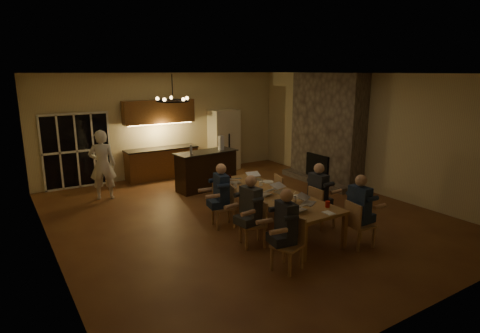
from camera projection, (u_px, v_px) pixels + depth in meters
name	position (u px, v px, depth m)	size (l,w,h in m)	color
floor	(244.00, 215.00, 9.25)	(9.00, 9.00, 0.00)	brown
back_wall	(166.00, 125.00, 12.59)	(8.00, 0.04, 3.20)	#CAB48F
left_wall	(45.00, 171.00, 6.78)	(0.04, 9.00, 3.20)	#CAB48F
right_wall	(367.00, 133.00, 10.97)	(0.04, 9.00, 3.20)	#CAB48F
ceiling	(244.00, 72.00, 8.50)	(8.00, 9.00, 0.04)	white
french_doors	(77.00, 151.00, 11.27)	(1.86, 0.08, 2.10)	black
fireplace	(327.00, 128.00, 11.79)	(0.58, 2.50, 3.20)	#726659
kitchenette	(161.00, 140.00, 12.26)	(2.24, 0.68, 2.40)	brown
refrigerator	(224.00, 140.00, 13.41)	(0.90, 0.68, 2.00)	beige
dining_table	(271.00, 210.00, 8.49)	(1.10, 3.32, 0.75)	#A06840
bar_island	(206.00, 170.00, 11.20)	(1.76, 0.68, 1.08)	black
chair_left_near	(287.00, 245.00, 6.64)	(0.44, 0.44, 0.89)	#A77953
chair_left_mid	(253.00, 224.00, 7.56)	(0.44, 0.44, 0.89)	#A77953
chair_left_far	(223.00, 207.00, 8.50)	(0.44, 0.44, 0.89)	#A77953
chair_right_near	(360.00, 224.00, 7.53)	(0.44, 0.44, 0.89)	#A77953
chair_right_mid	(322.00, 207.00, 8.48)	(0.44, 0.44, 0.89)	#A77953
chair_right_far	(286.00, 193.00, 9.44)	(0.44, 0.44, 0.89)	#A77953
person_left_near	(286.00, 229.00, 6.68)	(0.60, 0.60, 1.38)	#262931
person_right_near	(359.00, 210.00, 7.57)	(0.60, 0.60, 1.38)	navy
person_left_mid	(251.00, 211.00, 7.53)	(0.60, 0.60, 1.38)	#373D41
person_right_mid	(318.00, 195.00, 8.49)	(0.60, 0.60, 1.38)	#262931
person_left_far	(221.00, 195.00, 8.45)	(0.60, 0.60, 1.38)	navy
standing_person	(102.00, 165.00, 10.25)	(0.66, 0.43, 1.81)	white
chandelier	(173.00, 101.00, 6.88)	(0.56, 0.56, 0.03)	black
laptop_a	(297.00, 205.00, 7.34)	(0.32, 0.28, 0.23)	silver
laptop_b	(309.00, 198.00, 7.73)	(0.32, 0.28, 0.23)	silver
laptop_c	(264.00, 190.00, 8.25)	(0.32, 0.28, 0.23)	silver
laptop_d	(282.00, 187.00, 8.46)	(0.32, 0.28, 0.23)	silver
laptop_e	(233.00, 178.00, 9.18)	(0.32, 0.28, 0.23)	silver
laptop_f	(255.00, 176.00, 9.38)	(0.32, 0.28, 0.23)	silver
mug_front	(283.00, 197.00, 7.98)	(0.08, 0.08, 0.10)	white
mug_mid	(261.00, 183.00, 8.96)	(0.08, 0.08, 0.10)	white
mug_back	(235.00, 185.00, 8.83)	(0.08, 0.08, 0.10)	white
redcup_near	(328.00, 204.00, 7.54)	(0.09, 0.09, 0.12)	#AE160B
redcup_mid	(242.00, 189.00, 8.47)	(0.09, 0.09, 0.12)	#AE160B
can_silver	(295.00, 199.00, 7.82)	(0.06, 0.06, 0.12)	#B2B2B7
can_cola	(230.00, 177.00, 9.44)	(0.07, 0.07, 0.12)	#3F0F0C
plate_near	(298.00, 197.00, 8.15)	(0.27, 0.27, 0.02)	white
plate_left	(285.00, 206.00, 7.57)	(0.27, 0.27, 0.02)	white
plate_far	(268.00, 182.00, 9.25)	(0.26, 0.26, 0.02)	white
notepad	(329.00, 213.00, 7.22)	(0.16, 0.22, 0.01)	white
bar_bottle	(191.00, 149.00, 10.76)	(0.07, 0.07, 0.24)	#99999E
bar_blender	(221.00, 143.00, 11.24)	(0.13, 0.13, 0.40)	silver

